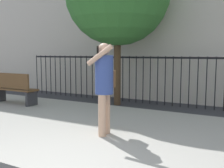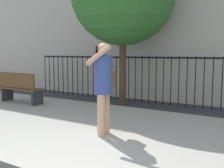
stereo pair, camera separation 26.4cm
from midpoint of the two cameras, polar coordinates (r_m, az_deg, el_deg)
sidewalk at (r=5.37m, az=4.22°, el=-10.93°), size 28.00×4.40×0.15m
iron_fence at (r=8.60m, az=15.83°, el=1.89°), size 12.03×0.04×1.60m
pedestrian_on_phone at (r=4.98m, az=-0.19°, el=0.43°), size 0.51×0.68×1.73m
street_bench at (r=8.66m, az=-18.48°, el=-0.63°), size 1.60×0.45×0.95m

